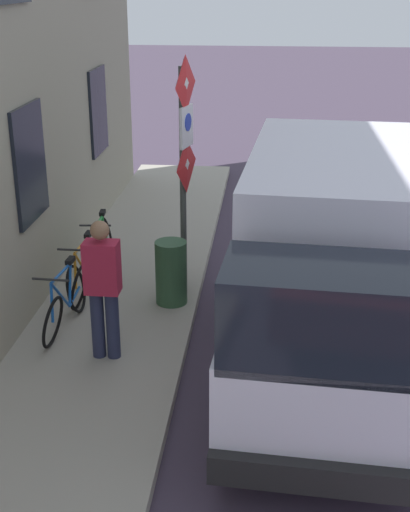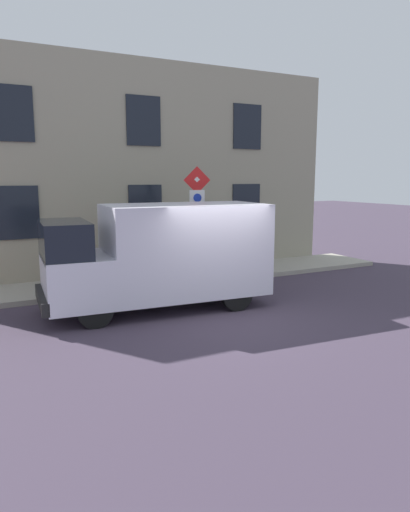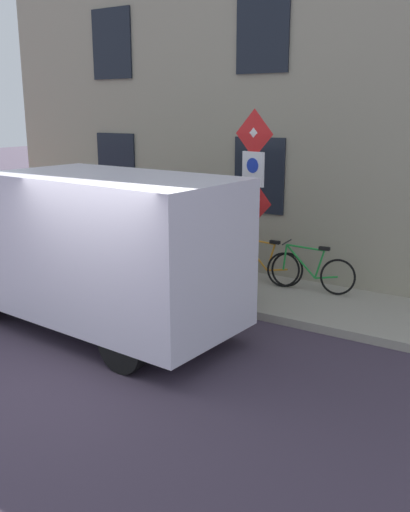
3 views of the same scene
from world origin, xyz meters
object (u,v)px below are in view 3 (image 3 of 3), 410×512
(delivery_van, at_px, (89,247))
(bicycle_green, at_px, (310,271))
(bicycle_orange, at_px, (262,263))
(pedestrian, at_px, (172,232))
(sign_post_stacked, at_px, (253,187))
(litter_bin, at_px, (225,274))
(bicycle_blue, at_px, (219,257))

(delivery_van, distance_m, bicycle_green, 4.15)
(bicycle_orange, distance_m, pedestrian, 1.90)
(bicycle_orange, relative_size, pedestrian, 0.99)
(pedestrian, bearing_deg, bicycle_green, 14.65)
(sign_post_stacked, bearing_deg, litter_bin, 76.66)
(delivery_van, relative_size, bicycle_blue, 3.18)
(sign_post_stacked, bearing_deg, pedestrian, 71.84)
(delivery_van, xyz_separation_m, bicycle_orange, (3.30, -1.39, -0.82))
(bicycle_blue, distance_m, pedestrian, 1.12)
(delivery_van, height_order, litter_bin, delivery_van)
(sign_post_stacked, xyz_separation_m, bicycle_orange, (1.39, 0.50, -1.69))
(sign_post_stacked, relative_size, litter_bin, 3.54)
(pedestrian, bearing_deg, sign_post_stacked, -17.62)
(bicycle_orange, xyz_separation_m, pedestrian, (-0.67, 1.68, 0.56))
(delivery_van, height_order, pedestrian, delivery_van)
(bicycle_green, xyz_separation_m, bicycle_blue, (0.00, 1.98, 0.00))
(delivery_van, height_order, bicycle_orange, delivery_van)
(bicycle_green, bearing_deg, litter_bin, 43.29)
(delivery_van, distance_m, pedestrian, 2.66)
(delivery_van, distance_m, bicycle_orange, 3.67)
(delivery_van, distance_m, litter_bin, 2.53)
(sign_post_stacked, height_order, bicycle_orange, sign_post_stacked)
(delivery_van, bearing_deg, bicycle_green, -121.80)
(delivery_van, relative_size, pedestrian, 3.17)
(sign_post_stacked, bearing_deg, bicycle_orange, 19.67)
(litter_bin, bearing_deg, bicycle_blue, 35.06)
(bicycle_green, relative_size, pedestrian, 1.00)
(delivery_van, relative_size, litter_bin, 6.06)
(sign_post_stacked, distance_m, bicycle_green, 2.24)
(sign_post_stacked, xyz_separation_m, delivery_van, (-1.91, 1.88, -0.87))
(sign_post_stacked, bearing_deg, bicycle_blue, 46.93)
(delivery_van, height_order, bicycle_blue, delivery_van)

